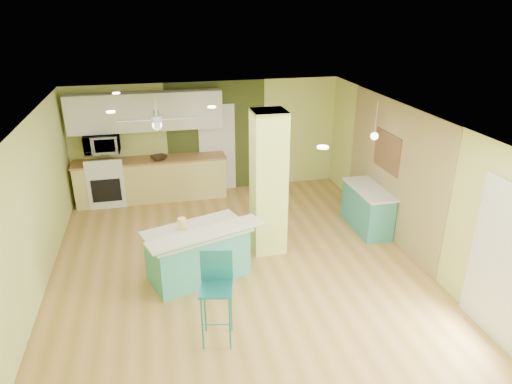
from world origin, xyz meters
TOP-DOWN VIEW (x-y plane):
  - floor at (0.00, 0.00)m, footprint 6.00×7.00m
  - ceiling at (0.00, 0.00)m, footprint 6.00×7.00m
  - wall_back at (0.00, 3.50)m, footprint 6.00×0.01m
  - wall_front at (0.00, -3.50)m, footprint 6.00×0.01m
  - wall_left at (-3.00, 0.00)m, footprint 0.01×7.00m
  - wall_right at (3.00, 0.00)m, footprint 0.01×7.00m
  - wood_panel at (2.99, 0.60)m, footprint 0.02×3.40m
  - olive_accent at (0.20, 3.49)m, footprint 2.20×0.02m
  - interior_door at (0.20, 3.46)m, footprint 0.82×0.05m
  - french_door at (2.97, -2.30)m, footprint 0.04×1.08m
  - column at (0.65, 0.50)m, footprint 0.55×0.55m
  - kitchen_run at (-1.30, 3.20)m, footprint 3.25×0.63m
  - stove at (-2.25, 3.19)m, footprint 0.76×0.66m
  - upper_cabinets at (-1.30, 3.32)m, footprint 3.20×0.34m
  - microwave at (-2.25, 3.20)m, footprint 0.70×0.48m
  - ceiling_fan at (-1.10, 2.00)m, footprint 1.41×1.41m
  - pendant_lamp at (2.65, 0.75)m, footprint 0.14×0.14m
  - wall_decor at (2.96, 0.80)m, footprint 0.03×0.90m
  - peninsula at (-0.65, -0.15)m, footprint 1.91×1.45m
  - bar_stool at (-0.55, -1.60)m, footprint 0.49×0.49m
  - side_counter at (2.70, 0.84)m, footprint 0.55×1.30m
  - fruit_bowl at (-1.11, 3.11)m, footprint 0.44×0.44m
  - canister at (-0.86, -0.03)m, footprint 0.13×0.13m

SIDE VIEW (x-z plane):
  - floor at x=0.00m, z-range -0.01..0.00m
  - side_counter at x=2.70m, z-range 0.00..0.84m
  - peninsula at x=-0.65m, z-range -0.04..0.92m
  - stove at x=-2.25m, z-range -0.08..1.00m
  - kitchen_run at x=-1.30m, z-range 0.00..0.94m
  - bar_stool at x=-0.55m, z-range 0.21..1.45m
  - canister at x=-0.86m, z-range 0.83..1.01m
  - fruit_bowl at x=-1.11m, z-range 0.94..1.02m
  - interior_door at x=0.20m, z-range 0.00..2.00m
  - french_door at x=2.97m, z-range 0.00..2.10m
  - wall_back at x=0.00m, z-range 0.00..2.50m
  - wall_front at x=0.00m, z-range 0.00..2.50m
  - wall_left at x=-3.00m, z-range 0.00..2.50m
  - wall_right at x=3.00m, z-range 0.00..2.50m
  - wood_panel at x=2.99m, z-range 0.00..2.50m
  - olive_accent at x=0.20m, z-range 0.00..2.50m
  - column at x=0.65m, z-range 0.00..2.50m
  - microwave at x=-2.25m, z-range 1.16..1.55m
  - wall_decor at x=2.96m, z-range 1.20..1.90m
  - pendant_lamp at x=2.65m, z-range 1.54..2.23m
  - upper_cabinets at x=-1.30m, z-range 1.55..2.35m
  - ceiling_fan at x=-1.10m, z-range 1.77..2.38m
  - ceiling at x=0.00m, z-range 2.50..2.51m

